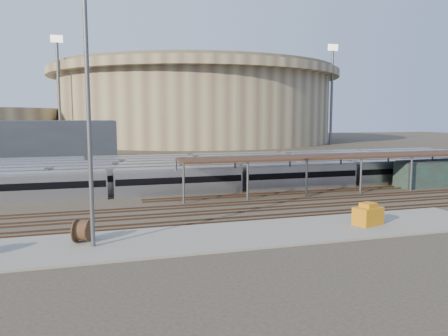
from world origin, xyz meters
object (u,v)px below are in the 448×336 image
Objects in this scene: teal_boxcar at (443,173)px; yard_light_pole at (88,110)px; cable_reel_west at (83,230)px; yellow_equipment at (368,216)px.

yard_light_pole reaches higher than teal_boxcar.
cable_reel_west is at bearing -165.28° from teal_boxcar.
yellow_equipment is at bearing -147.78° from teal_boxcar.
yellow_equipment is (27.20, -1.75, -0.12)m from cable_reel_west.
teal_boxcar is 6.00× the size of yellow_equipment.
cable_reel_west is 10.48m from yard_light_pole.
cable_reel_west is 0.09× the size of yard_light_pole.
teal_boxcar is 57.77m from yard_light_pole.
yard_light_pole is 28.36m from yellow_equipment.
yard_light_pole is 7.95× the size of yellow_equipment.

